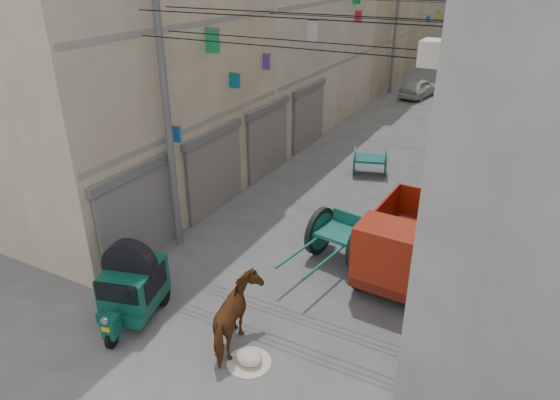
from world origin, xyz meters
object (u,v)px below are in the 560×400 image
Objects in this scene: distant_car_green at (466,66)px; horse at (237,317)px; auto_rickshaw at (133,283)px; mini_truck at (399,249)px; distant_car_grey at (475,73)px; distant_car_white at (419,88)px; feed_sack at (249,357)px; second_cart at (370,160)px; tonga_cart at (340,237)px.

horse is at bearing 101.61° from distant_car_green.
mini_truck is at bearing 24.63° from auto_rickshaw.
distant_car_green is at bearing 70.90° from auto_rickshaw.
horse reaches higher than distant_car_grey.
auto_rickshaw reaches higher than distant_car_white.
horse is at bearing 105.02° from distant_car_white.
distant_car_green is (-3.09, 29.53, -0.40)m from mini_truck.
feed_sack is at bearing 102.43° from distant_car_green.
horse is at bearing -117.83° from mini_truck.
distant_car_grey is (3.14, 31.26, -0.28)m from auto_rickshaw.
feed_sack is at bearing 106.07° from distant_car_white.
distant_car_white is at bearing 78.66° from second_cart.
second_cart is at bearing 100.47° from distant_car_green.
tonga_cart is 0.96× the size of distant_car_white.
horse is 0.45× the size of distant_car_green.
distant_car_green is at bearing -88.97° from distant_car_white.
distant_car_green is at bearing 118.55° from distant_car_grey.
mini_truck is 26.95m from distant_car_grey.
feed_sack is at bearing -82.33° from distant_car_grey.
horse is at bearing -10.36° from auto_rickshaw.
distant_car_white reaches higher than feed_sack.
auto_rickshaw is at bearing -117.94° from second_cart.
auto_rickshaw is at bearing 96.90° from distant_car_green.
auto_rickshaw is at bearing 178.28° from feed_sack.
distant_car_grey is (-2.07, 26.86, -0.34)m from mini_truck.
auto_rickshaw is 25.02m from distant_car_white.
feed_sack is at bearing -17.27° from auto_rickshaw.
feed_sack is (-1.92, -4.49, -0.85)m from mini_truck.
second_cart is 2.63× the size of feed_sack.
horse is (-2.42, -4.14, -0.21)m from mini_truck.
feed_sack is at bearing -110.74° from mini_truck.
tonga_cart reaches higher than feed_sack.
horse reaches higher than second_cart.
feed_sack is 31.36m from distant_car_grey.
tonga_cart is 4.82m from feed_sack.
horse reaches higher than feed_sack.
auto_rickshaw is 0.66× the size of distant_car_white.
distant_car_green is (-1.17, 34.02, 0.45)m from feed_sack.
distant_car_green is at bearing 72.69° from second_cart.
tonga_cart is 1.82m from mini_truck.
distant_car_grey reaches higher than feed_sack.
distant_car_white is (-2.11, 24.75, -0.19)m from horse.
second_cart is at bearing 95.84° from feed_sack.
distant_car_white is at bearing 91.33° from distant_car_green.
distant_car_green is at bearing 101.73° from tonga_cart.
second_cart is 11.05m from horse.
tonga_cart is at bearing 103.04° from distant_car_green.
tonga_cart reaches higher than distant_car_white.
auto_rickshaw is at bearing -12.11° from horse.
feed_sack is 0.88m from horse.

